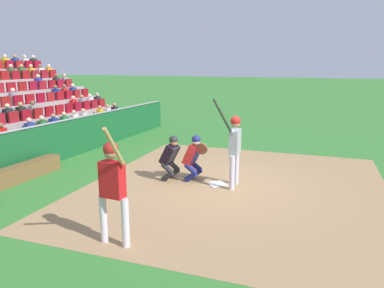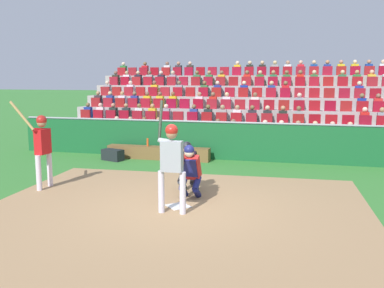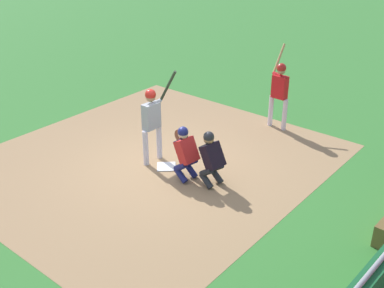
% 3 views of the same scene
% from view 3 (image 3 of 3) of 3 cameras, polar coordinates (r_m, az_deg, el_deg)
% --- Properties ---
extents(ground_plane, '(160.00, 160.00, 0.00)m').
position_cam_3_polar(ground_plane, '(11.45, -3.07, -2.76)').
color(ground_plane, '#367930').
extents(infield_dirt_patch, '(8.50, 7.77, 0.01)m').
position_cam_3_polar(infield_dirt_patch, '(11.76, -4.80, -1.94)').
color(infield_dirt_patch, '#A27D55').
rests_on(infield_dirt_patch, ground_plane).
extents(home_plate_marker, '(0.62, 0.62, 0.02)m').
position_cam_3_polar(home_plate_marker, '(11.44, -3.07, -2.69)').
color(home_plate_marker, white).
rests_on(home_plate_marker, infield_dirt_patch).
extents(batter_at_plate, '(0.68, 0.62, 2.30)m').
position_cam_3_polar(batter_at_plate, '(11.24, -4.77, 3.20)').
color(batter_at_plate, silver).
rests_on(batter_at_plate, ground_plane).
extents(catcher_crouching, '(0.48, 0.71, 1.28)m').
position_cam_3_polar(catcher_crouching, '(10.64, -0.80, -0.74)').
color(catcher_crouching, navy).
rests_on(catcher_crouching, ground_plane).
extents(home_plate_umpire, '(0.49, 0.51, 1.27)m').
position_cam_3_polar(home_plate_umpire, '(10.43, 2.31, -1.49)').
color(home_plate_umpire, '#26272B').
rests_on(home_plate_umpire, ground_plane).
extents(on_deck_batter, '(0.76, 0.66, 2.22)m').
position_cam_3_polar(on_deck_batter, '(13.28, 10.36, 6.57)').
color(on_deck_batter, silver).
rests_on(on_deck_batter, ground_plane).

